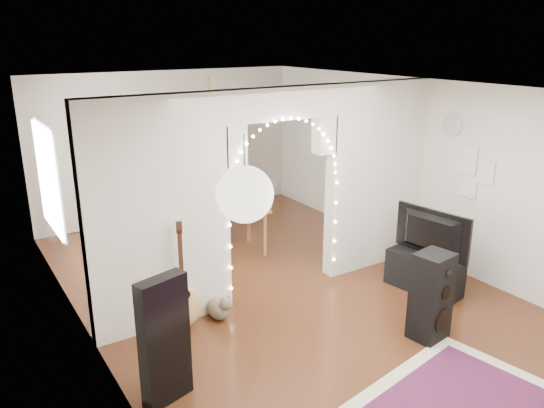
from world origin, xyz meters
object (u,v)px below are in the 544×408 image
bookcase (198,170)px  dining_chair_right (209,215)px  dining_table (226,213)px  acoustic_guitar (183,290)px  media_console (424,273)px  floor_speaker (431,296)px  dining_chair_left (186,233)px

bookcase → dining_chair_right: size_ratio=3.04×
dining_table → acoustic_guitar: bearing=-124.4°
media_console → dining_table: (-1.65, 2.52, 0.43)m
acoustic_guitar → floor_speaker: (2.27, -1.67, 0.02)m
dining_chair_right → floor_speaker: bearing=-63.0°
acoustic_guitar → bookcase: 4.25m
dining_chair_left → dining_chair_right: 0.81m
acoustic_guitar → dining_chair_left: acoustic_guitar is taller
bookcase → acoustic_guitar: bearing=-122.3°
floor_speaker → dining_chair_right: (-0.51, 4.54, -0.25)m
bookcase → dining_table: bearing=-108.5°
dining_table → dining_chair_right: 1.28m
media_console → dining_chair_right: bearing=101.0°
bookcase → dining_chair_left: size_ratio=3.71×
acoustic_guitar → bookcase: (1.97, 3.75, 0.37)m
dining_chair_right → acoustic_guitar: bearing=-100.8°
bookcase → dining_table: size_ratio=1.35×
acoustic_guitar → dining_table: size_ratio=0.88×
floor_speaker → dining_chair_right: bearing=88.3°
floor_speaker → dining_table: bearing=95.2°
acoustic_guitar → bookcase: size_ratio=0.65×
acoustic_guitar → dining_chair_left: size_ratio=2.43×
dining_chair_right → media_console: bearing=-49.2°
dining_chair_left → bookcase: bearing=39.6°
acoustic_guitar → bookcase: bookcase is taller
dining_table → dining_chair_left: (-0.36, 0.71, -0.47)m
floor_speaker → bookcase: 5.44m
dining_chair_left → acoustic_guitar: bearing=-132.0°
media_console → bookcase: (-1.14, 4.58, 0.62)m
acoustic_guitar → dining_chair_right: (1.75, 2.87, -0.23)m
floor_speaker → dining_chair_left: (-1.17, 4.07, -0.30)m
media_console → dining_chair_right: dining_chair_right is taller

